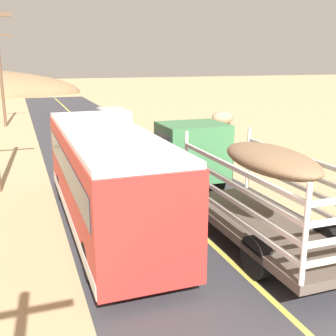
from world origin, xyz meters
TOP-DOWN VIEW (x-y plane):
  - livestock_truck at (1.29, 10.04)m, footprint 2.53×9.70m
  - bus at (-2.62, 10.08)m, footprint 2.54×10.00m
  - car_far at (1.23, 26.20)m, footprint 1.90×4.62m
  - power_pole_far at (-6.12, 33.76)m, footprint 2.20×0.24m
  - boulder_near_shoulder at (11.11, 28.67)m, footprint 1.91×1.41m

SIDE VIEW (x-z plane):
  - boulder_near_shoulder at x=11.11m, z-range 0.00..1.17m
  - car_far at x=1.23m, z-range 0.12..2.05m
  - bus at x=-2.62m, z-range 0.14..3.35m
  - livestock_truck at x=1.29m, z-range 0.28..3.30m
  - power_pole_far at x=-6.12m, z-range 0.29..8.07m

